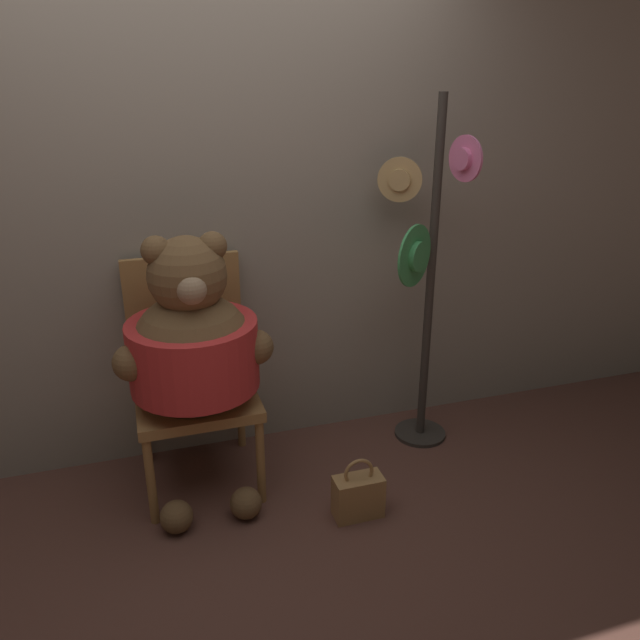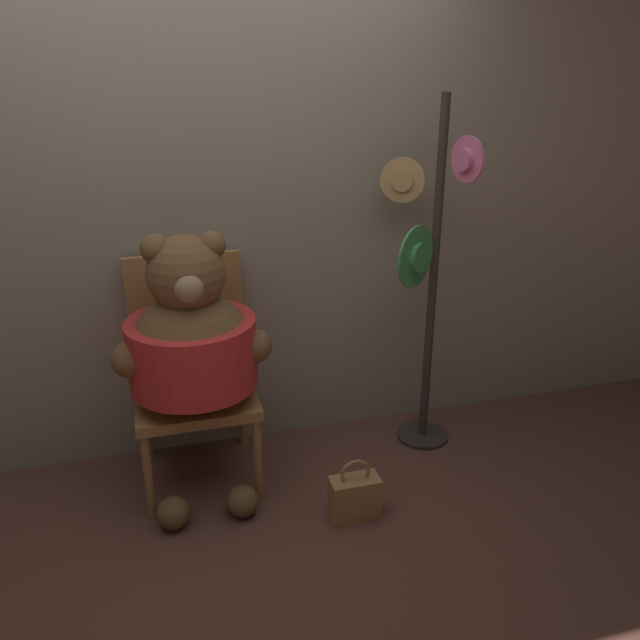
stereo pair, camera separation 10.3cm
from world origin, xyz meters
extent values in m
plane|color=brown|center=(0.00, 0.00, 0.00)|extent=(14.00, 14.00, 0.00)
cube|color=gray|center=(0.00, 0.74, 1.28)|extent=(8.00, 0.10, 2.56)
cylinder|color=#9E703D|center=(-0.36, 0.14, 0.22)|extent=(0.04, 0.04, 0.44)
cylinder|color=#9E703D|center=(0.13, 0.14, 0.22)|extent=(0.04, 0.04, 0.44)
cylinder|color=#9E703D|center=(-0.36, 0.63, 0.22)|extent=(0.04, 0.04, 0.44)
cylinder|color=#9E703D|center=(0.13, 0.63, 0.22)|extent=(0.04, 0.04, 0.44)
cube|color=#9E703D|center=(-0.11, 0.38, 0.46)|extent=(0.55, 0.55, 0.05)
cube|color=#9E703D|center=(-0.11, 0.64, 0.78)|extent=(0.55, 0.04, 0.59)
sphere|color=brown|center=(-0.11, 0.30, 0.72)|extent=(0.56, 0.56, 0.56)
cylinder|color=red|center=(-0.11, 0.30, 0.72)|extent=(0.57, 0.57, 0.31)
sphere|color=brown|center=(-0.11, 0.30, 1.09)|extent=(0.34, 0.34, 0.34)
sphere|color=brown|center=(-0.23, 0.30, 1.21)|extent=(0.12, 0.12, 0.12)
sphere|color=brown|center=(0.00, 0.30, 1.21)|extent=(0.12, 0.12, 0.12)
sphere|color=#997A5B|center=(-0.11, 0.16, 1.07)|extent=(0.12, 0.12, 0.12)
sphere|color=brown|center=(-0.38, 0.23, 0.75)|extent=(0.16, 0.16, 0.16)
sphere|color=brown|center=(0.15, 0.23, 0.75)|extent=(0.16, 0.16, 0.16)
sphere|color=brown|center=(-0.27, 0.05, 0.07)|extent=(0.15, 0.15, 0.15)
sphere|color=brown|center=(0.04, 0.05, 0.07)|extent=(0.15, 0.15, 0.15)
cylinder|color=#332D28|center=(1.10, 0.43, 0.01)|extent=(0.28, 0.28, 0.02)
cylinder|color=#332D28|center=(1.10, 0.43, 0.90)|extent=(0.04, 0.04, 1.80)
cylinder|color=#D16693|center=(1.14, 0.26, 1.52)|extent=(0.06, 0.20, 0.21)
cylinder|color=#D16693|center=(1.14, 0.26, 1.52)|extent=(0.08, 0.11, 0.10)
cylinder|color=tan|center=(0.94, 0.52, 1.40)|extent=(0.19, 0.12, 0.22)
cylinder|color=tan|center=(0.94, 0.52, 1.40)|extent=(0.11, 0.09, 0.10)
cylinder|color=#3D9351|center=(0.95, 0.33, 1.07)|extent=(0.25, 0.18, 0.30)
cylinder|color=#3D9351|center=(0.95, 0.33, 1.07)|extent=(0.16, 0.14, 0.14)
cube|color=#A87A47|center=(0.53, -0.10, 0.10)|extent=(0.22, 0.11, 0.20)
torus|color=#A87A47|center=(0.53, -0.10, 0.23)|extent=(0.14, 0.02, 0.14)
camera|label=1|loc=(-0.33, -2.25, 1.89)|focal=35.00mm
camera|label=2|loc=(-0.23, -2.28, 1.89)|focal=35.00mm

